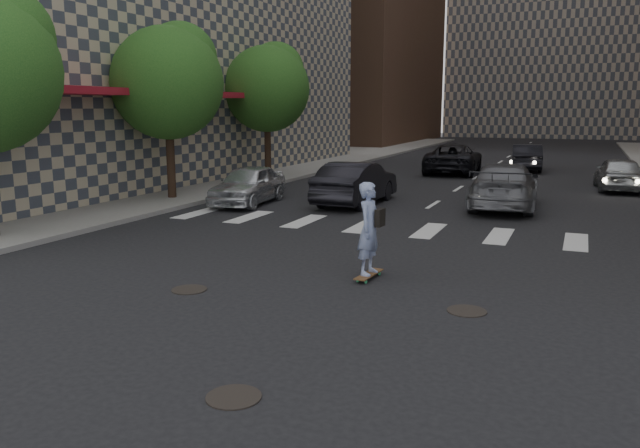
% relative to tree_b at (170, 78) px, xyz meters
% --- Properties ---
extents(ground, '(160.00, 160.00, 0.00)m').
position_rel_tree_b_xyz_m(ground, '(9.45, -11.14, -4.65)').
color(ground, black).
rests_on(ground, ground).
extents(sidewalk_left, '(13.00, 80.00, 0.15)m').
position_rel_tree_b_xyz_m(sidewalk_left, '(-5.05, 8.86, -4.57)').
color(sidewalk_left, gray).
rests_on(sidewalk_left, ground).
extents(tree_b, '(4.20, 4.20, 6.60)m').
position_rel_tree_b_xyz_m(tree_b, '(0.00, 0.00, 0.00)').
color(tree_b, '#382619').
rests_on(tree_b, sidewalk_left).
extents(tree_c, '(4.20, 4.20, 6.60)m').
position_rel_tree_b_xyz_m(tree_c, '(0.00, 8.00, 0.00)').
color(tree_c, '#382619').
rests_on(tree_c, sidewalk_left).
extents(manhole_a, '(0.70, 0.70, 0.02)m').
position_rel_tree_b_xyz_m(manhole_a, '(10.65, -13.64, -4.64)').
color(manhole_a, black).
rests_on(manhole_a, ground).
extents(manhole_b, '(0.70, 0.70, 0.02)m').
position_rel_tree_b_xyz_m(manhole_b, '(7.45, -9.94, -4.64)').
color(manhole_b, black).
rests_on(manhole_b, ground).
extents(manhole_c, '(0.70, 0.70, 0.02)m').
position_rel_tree_b_xyz_m(manhole_c, '(12.75, -9.14, -4.64)').
color(manhole_c, black).
rests_on(manhole_c, ground).
extents(skateboarder, '(0.54, 1.05, 2.05)m').
position_rel_tree_b_xyz_m(skateboarder, '(10.48, -7.76, -3.57)').
color(skateboarder, brown).
rests_on(skateboarder, ground).
extents(silver_sedan, '(2.12, 4.42, 1.46)m').
position_rel_tree_b_xyz_m(silver_sedan, '(3.02, 0.38, -3.92)').
color(silver_sedan, silver).
rests_on(silver_sedan, ground).
extents(traffic_car_a, '(1.82, 4.85, 1.58)m').
position_rel_tree_b_xyz_m(traffic_car_a, '(6.75, 1.86, -3.85)').
color(traffic_car_a, black).
rests_on(traffic_car_a, ground).
extents(traffic_car_b, '(2.57, 5.69, 1.62)m').
position_rel_tree_b_xyz_m(traffic_car_b, '(11.94, 3.08, -3.84)').
color(traffic_car_b, slate).
rests_on(traffic_car_b, ground).
extents(traffic_car_c, '(2.96, 5.85, 1.58)m').
position_rel_tree_b_xyz_m(traffic_car_c, '(7.96, 14.42, -3.85)').
color(traffic_car_c, black).
rests_on(traffic_car_c, ground).
extents(traffic_car_d, '(2.01, 4.45, 1.48)m').
position_rel_tree_b_xyz_m(traffic_car_d, '(15.95, 9.98, -3.91)').
color(traffic_car_d, '#A5A8AC').
rests_on(traffic_car_d, ground).
extents(traffic_car_e, '(2.05, 4.67, 1.49)m').
position_rel_tree_b_xyz_m(traffic_car_e, '(11.51, 17.50, -3.90)').
color(traffic_car_e, black).
rests_on(traffic_car_e, ground).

